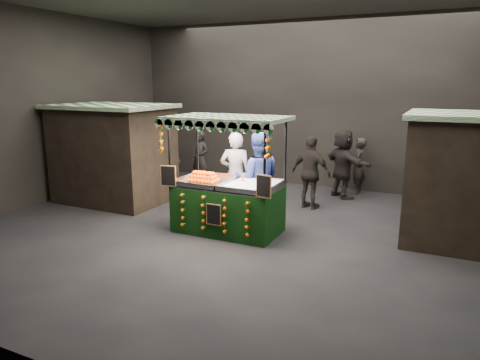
% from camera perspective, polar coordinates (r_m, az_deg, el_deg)
% --- Properties ---
extents(ground, '(12.00, 12.00, 0.00)m').
position_cam_1_polar(ground, '(9.47, 0.89, -7.08)').
color(ground, black).
rests_on(ground, ground).
extents(market_hall, '(12.10, 10.10, 5.05)m').
position_cam_1_polar(market_hall, '(8.91, 0.96, 13.85)').
color(market_hall, black).
rests_on(market_hall, ground).
extents(neighbour_stall_left, '(3.00, 2.20, 2.60)m').
position_cam_1_polar(neighbour_stall_left, '(12.34, -15.99, 3.38)').
color(neighbour_stall_left, black).
rests_on(neighbour_stall_left, ground).
extents(juice_stall, '(2.57, 1.51, 2.49)m').
position_cam_1_polar(juice_stall, '(9.43, -1.61, -2.24)').
color(juice_stall, black).
rests_on(juice_stall, ground).
extents(vendor_grey, '(0.85, 0.69, 2.04)m').
position_cam_1_polar(vendor_grey, '(10.52, -0.58, 0.72)').
color(vendor_grey, gray).
rests_on(vendor_grey, ground).
extents(vendor_blue, '(1.27, 1.15, 2.11)m').
position_cam_1_polar(vendor_blue, '(9.91, 2.31, 0.18)').
color(vendor_blue, navy).
rests_on(vendor_blue, ground).
extents(shopper_0, '(0.67, 0.50, 1.69)m').
position_cam_1_polar(shopper_0, '(13.82, -5.18, 2.82)').
color(shopper_0, black).
rests_on(shopper_0, ground).
extents(shopper_1, '(1.03, 0.84, 1.94)m').
position_cam_1_polar(shopper_1, '(11.53, 28.44, -0.01)').
color(shopper_1, '#2D2925').
rests_on(shopper_1, ground).
extents(shopper_2, '(1.17, 0.71, 1.86)m').
position_cam_1_polar(shopper_2, '(11.30, 9.16, 0.93)').
color(shopper_2, black).
rests_on(shopper_2, ground).
extents(shopper_3, '(1.28, 1.29, 1.79)m').
position_cam_1_polar(shopper_3, '(12.71, 23.02, 1.21)').
color(shopper_3, black).
rests_on(shopper_3, ground).
extents(shopper_4, '(0.96, 0.66, 1.91)m').
position_cam_1_polar(shopper_4, '(14.42, -9.55, 3.56)').
color(shopper_4, '#2D2925').
rests_on(shopper_4, ground).
extents(shopper_5, '(1.72, 1.61, 1.93)m').
position_cam_1_polar(shopper_5, '(12.56, 13.18, 2.11)').
color(shopper_5, black).
rests_on(shopper_5, ground).
extents(shopper_6, '(0.41, 0.61, 1.62)m').
position_cam_1_polar(shopper_6, '(13.12, 15.04, 1.75)').
color(shopper_6, '#2D2825').
rests_on(shopper_6, ground).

